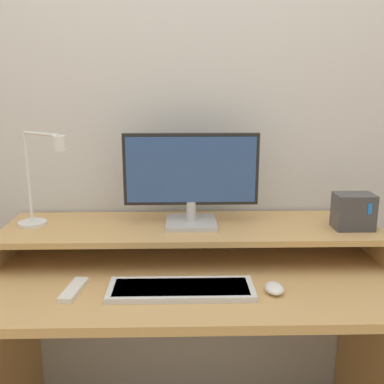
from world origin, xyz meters
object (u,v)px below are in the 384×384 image
(desk_lamp, at_px, (41,183))
(remote_control, at_px, (74,290))
(router_dock, at_px, (353,211))
(keyboard, at_px, (181,289))
(mouse, at_px, (274,288))
(monitor, at_px, (191,178))

(desk_lamp, xyz_separation_m, remote_control, (0.16, -0.29, -0.28))
(router_dock, height_order, keyboard, router_dock)
(mouse, distance_m, remote_control, 0.63)
(monitor, height_order, mouse, monitor)
(router_dock, height_order, remote_control, router_dock)
(keyboard, bearing_deg, desk_lamp, 149.78)
(desk_lamp, bearing_deg, monitor, 2.21)
(desk_lamp, distance_m, router_dock, 1.14)
(monitor, xyz_separation_m, desk_lamp, (-0.54, -0.02, -0.01))
(monitor, distance_m, mouse, 0.50)
(desk_lamp, height_order, mouse, desk_lamp)
(desk_lamp, bearing_deg, remote_control, -59.99)
(monitor, distance_m, keyboard, 0.43)
(keyboard, relative_size, mouse, 5.47)
(router_dock, distance_m, keyboard, 0.70)
(desk_lamp, distance_m, keyboard, 0.65)
(desk_lamp, xyz_separation_m, mouse, (0.80, -0.30, -0.27))
(router_dock, relative_size, keyboard, 0.30)
(keyboard, bearing_deg, monitor, 82.91)
(desk_lamp, height_order, router_dock, desk_lamp)
(router_dock, distance_m, remote_control, 1.02)
(desk_lamp, xyz_separation_m, keyboard, (0.50, -0.29, -0.28))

